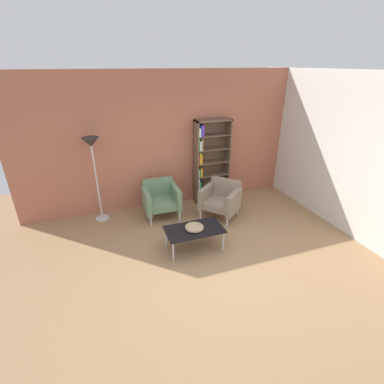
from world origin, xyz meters
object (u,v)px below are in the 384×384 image
(bookshelf_tall, at_px, (209,163))
(armchair_by_bookshelf, at_px, (221,199))
(armchair_near_window, at_px, (161,198))
(decorative_bowl, at_px, (194,227))
(coffee_table_low, at_px, (194,230))
(floor_lamp_torchiere, at_px, (92,153))

(bookshelf_tall, relative_size, armchair_by_bookshelf, 2.00)
(bookshelf_tall, xyz_separation_m, armchair_near_window, (-1.24, -0.40, -0.52))
(decorative_bowl, bearing_deg, bookshelf_tall, 60.79)
(armchair_near_window, bearing_deg, decorative_bowl, -78.08)
(bookshelf_tall, relative_size, coffee_table_low, 1.90)
(coffee_table_low, bearing_deg, floor_lamp_torchiere, 132.50)
(armchair_by_bookshelf, bearing_deg, coffee_table_low, -87.08)
(bookshelf_tall, distance_m, floor_lamp_torchiere, 2.51)
(coffee_table_low, xyz_separation_m, armchair_by_bookshelf, (0.92, 0.89, 0.05))
(armchair_by_bookshelf, bearing_deg, decorative_bowl, -87.08)
(coffee_table_low, bearing_deg, bookshelf_tall, 60.79)
(coffee_table_low, height_order, armchair_near_window, armchair_near_window)
(coffee_table_low, xyz_separation_m, decorative_bowl, (-0.00, 0.00, 0.07))
(bookshelf_tall, distance_m, armchair_near_window, 1.40)
(floor_lamp_torchiere, bearing_deg, armchair_near_window, -13.47)
(decorative_bowl, bearing_deg, armchair_by_bookshelf, 44.08)
(bookshelf_tall, height_order, armchair_near_window, bookshelf_tall)
(coffee_table_low, height_order, floor_lamp_torchiere, floor_lamp_torchiere)
(floor_lamp_torchiere, bearing_deg, coffee_table_low, -47.50)
(coffee_table_low, relative_size, armchair_by_bookshelf, 1.05)
(bookshelf_tall, distance_m, coffee_table_low, 2.06)
(coffee_table_low, relative_size, armchair_near_window, 1.28)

